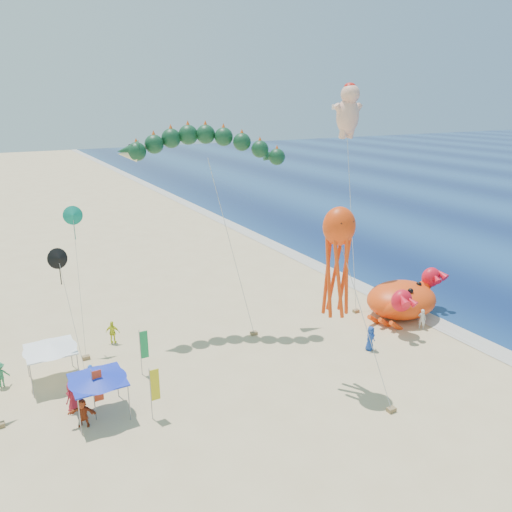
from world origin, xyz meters
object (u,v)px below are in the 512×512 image
at_px(dragon_kite, 205,150).
at_px(cherub_kite, 349,110).
at_px(octopus_kite, 338,254).
at_px(crab_inflatable, 403,298).
at_px(canopy_white, 50,346).
at_px(canopy_blue, 97,377).

xyz_separation_m(dragon_kite, cherub_kite, (12.86, -0.09, 2.66)).
bearing_deg(octopus_kite, crab_inflatable, 24.82).
relative_size(crab_inflatable, canopy_white, 2.53).
height_order(cherub_kite, canopy_blue, cherub_kite).
xyz_separation_m(canopy_blue, canopy_white, (-1.83, 5.07, 0.00)).
bearing_deg(canopy_white, octopus_kite, -28.80).
relative_size(dragon_kite, canopy_white, 4.65).
distance_m(dragon_kite, canopy_white, 16.88).
distance_m(crab_inflatable, canopy_blue, 24.88).
xyz_separation_m(cherub_kite, canopy_blue, (-23.26, -7.97, -13.91)).
bearing_deg(crab_inflatable, cherub_kite, 103.76).
distance_m(octopus_kite, canopy_white, 18.76).
distance_m(cherub_kite, octopus_kite, 16.83).
distance_m(cherub_kite, canopy_blue, 28.25).
height_order(crab_inflatable, cherub_kite, cherub_kite).
bearing_deg(crab_inflatable, canopy_white, 172.67).
height_order(cherub_kite, canopy_white, cherub_kite).
relative_size(crab_inflatable, dragon_kite, 0.54).
relative_size(dragon_kite, octopus_kite, 1.33).
bearing_deg(cherub_kite, canopy_white, -173.42).
bearing_deg(crab_inflatable, octopus_kite, -155.18).
height_order(cherub_kite, octopus_kite, cherub_kite).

